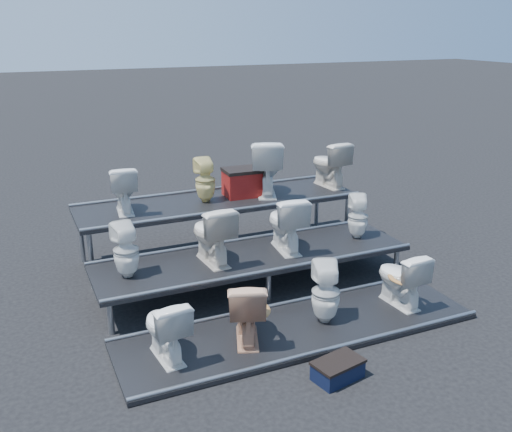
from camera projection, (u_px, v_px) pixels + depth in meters
name	position (u px, v px, depth m)	size (l,w,h in m)	color
ground	(253.00, 286.00, 7.71)	(80.00, 80.00, 0.00)	black
tier_front	(298.00, 329.00, 6.57)	(4.20, 1.20, 0.06)	black
tier_mid	(253.00, 271.00, 7.63)	(4.20, 1.20, 0.46)	black
tier_back	(219.00, 227.00, 8.70)	(4.20, 1.20, 0.86)	black
toilet_0	(165.00, 328.00, 5.85)	(0.39, 0.68, 0.69)	silver
toilet_1	(246.00, 309.00, 6.20)	(0.41, 0.72, 0.73)	tan
toilet_2	(326.00, 292.00, 6.58)	(0.33, 0.34, 0.74)	silver
toilet_3	(401.00, 278.00, 6.99)	(0.39, 0.69, 0.71)	silver
toilet_4	(126.00, 250.00, 6.81)	(0.31, 0.31, 0.68)	silver
toilet_5	(212.00, 234.00, 7.22)	(0.43, 0.75, 0.77)	beige
toilet_6	(286.00, 223.00, 7.62)	(0.43, 0.76, 0.77)	silver
toilet_7	(358.00, 217.00, 8.08)	(0.28, 0.29, 0.63)	silver
toilet_8	(123.00, 189.00, 7.91)	(0.37, 0.66, 0.67)	silver
toilet_9	(205.00, 180.00, 8.38)	(0.30, 0.30, 0.66)	#E2D385
toilet_10	(266.00, 167.00, 8.72)	(0.48, 0.84, 0.86)	silver
toilet_11	(329.00, 164.00, 9.17)	(0.41, 0.73, 0.74)	beige
red_crate	(242.00, 184.00, 8.71)	(0.53, 0.42, 0.38)	maroon
step_stool	(338.00, 371.00, 5.68)	(0.48, 0.29, 0.17)	black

